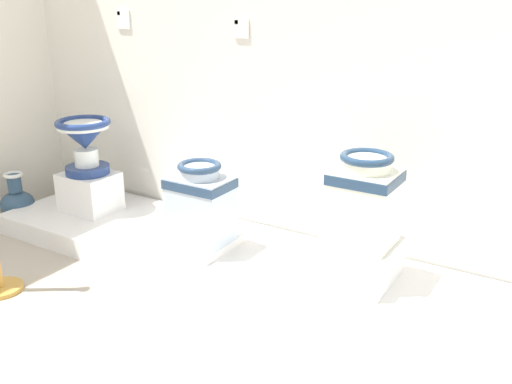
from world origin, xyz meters
name	(u,v)px	position (x,y,z in m)	size (l,w,h in m)	color
display_platform	(277,271)	(2.18, 2.10, 0.06)	(3.80, 0.78, 0.13)	white
plinth_block_pale_glazed	(90,192)	(0.74, 2.11, 0.26)	(0.35, 0.28, 0.26)	white
antique_toilet_pale_glazed	(84,139)	(0.74, 2.11, 0.62)	(0.35, 0.35, 0.36)	navy
plinth_block_slender_white	(202,244)	(1.73, 2.02, 0.15)	(0.32, 0.38, 0.05)	white
antique_toilet_slender_white	(201,201)	(1.73, 2.02, 0.41)	(0.34, 0.25, 0.45)	silver
plinth_block_tall_cobalt	(360,261)	(2.63, 2.14, 0.23)	(0.34, 0.39, 0.20)	white
antique_toilet_tall_cobalt	(364,198)	(2.63, 2.14, 0.56)	(0.31, 0.27, 0.46)	white
info_placard_first	(123,19)	(0.77, 2.50, 1.34)	(0.11, 0.01, 0.12)	white
info_placard_second	(241,28)	(1.69, 2.50, 1.31)	(0.10, 0.01, 0.11)	white
decorative_vase_spare	(17,202)	(0.20, 1.93, 0.14)	(0.23, 0.23, 0.35)	white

